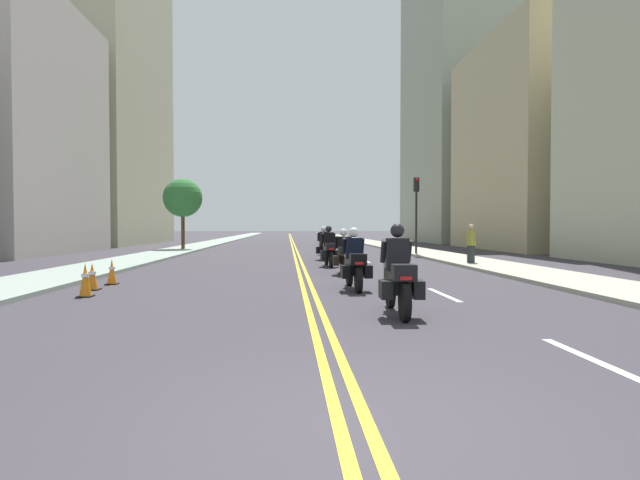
{
  "coord_description": "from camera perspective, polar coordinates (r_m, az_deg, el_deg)",
  "views": [
    {
      "loc": [
        -0.54,
        -3.84,
        1.63
      ],
      "look_at": [
        0.98,
        19.51,
        1.01
      ],
      "focal_mm": 28.44,
      "sensor_mm": 36.0,
      "label": 1
    }
  ],
  "objects": [
    {
      "name": "lane_dashes_white",
      "position": [
        33.09,
        2.75,
        -1.3
      ],
      "size": [
        0.14,
        56.4,
        0.01
      ],
      "color": "silver",
      "rests_on": "ground"
    },
    {
      "name": "motorcycle_4",
      "position": [
        24.81,
        0.39,
        -0.74
      ],
      "size": [
        0.77,
        2.18,
        1.65
      ],
      "rotation": [
        0.0,
        0.0,
        -0.01
      ],
      "color": "black",
      "rests_on": "ground"
    },
    {
      "name": "building_right_1",
      "position": [
        40.73,
        24.14,
        9.64
      ],
      "size": [
        9.58,
        13.9,
        14.96
      ],
      "color": "tan",
      "rests_on": "ground"
    },
    {
      "name": "street_tree_0",
      "position": [
        35.78,
        -15.19,
        4.59
      ],
      "size": [
        2.63,
        2.63,
        4.92
      ],
      "color": "#4D3423",
      "rests_on": "ground"
    },
    {
      "name": "motorcycle_5",
      "position": [
        29.13,
        0.58,
        -0.4
      ],
      "size": [
        0.78,
        2.17,
        1.61
      ],
      "rotation": [
        0.0,
        0.0,
        0.04
      ],
      "color": "black",
      "rests_on": "ground"
    },
    {
      "name": "pedestrian_0",
      "position": [
        22.11,
        16.64,
        -0.45
      ],
      "size": [
        0.47,
        0.42,
        1.74
      ],
      "rotation": [
        0.0,
        0.0,
        0.67
      ],
      "color": "#262C2F",
      "rests_on": "ground"
    },
    {
      "name": "motorcycle_2",
      "position": [
        17.37,
        2.68,
        -1.75
      ],
      "size": [
        0.78,
        2.15,
        1.56
      ],
      "rotation": [
        0.0,
        0.0,
        -0.05
      ],
      "color": "black",
      "rests_on": "ground"
    },
    {
      "name": "ground_plane",
      "position": [
        51.87,
        -3.13,
        -0.29
      ],
      "size": [
        264.0,
        264.0,
        0.0
      ],
      "primitive_type": "plane",
      "color": "#363139"
    },
    {
      "name": "traffic_cone_2",
      "position": [
        14.28,
        -24.25,
        -3.78
      ],
      "size": [
        0.37,
        0.37,
        0.7
      ],
      "color": "black",
      "rests_on": "ground"
    },
    {
      "name": "building_left_1",
      "position": [
        36.02,
        -31.61,
        10.74
      ],
      "size": [
        7.27,
        13.14,
        15.09
      ],
      "color": "#B9ADA7",
      "rests_on": "ground"
    },
    {
      "name": "building_left_2",
      "position": [
        54.03,
        -23.78,
        15.54
      ],
      "size": [
        9.85,
        19.38,
        29.67
      ],
      "color": "#ADAA88",
      "rests_on": "ground"
    },
    {
      "name": "motorcycle_1",
      "position": [
        13.1,
        3.88,
        -2.77
      ],
      "size": [
        0.77,
        2.24,
        1.61
      ],
      "rotation": [
        0.0,
        0.0,
        0.02
      ],
      "color": "black",
      "rests_on": "ground"
    },
    {
      "name": "centreline_yellow_inner",
      "position": [
        51.87,
        -3.26,
        -0.28
      ],
      "size": [
        0.12,
        132.0,
        0.01
      ],
      "primitive_type": "cube",
      "color": "yellow",
      "rests_on": "ground"
    },
    {
      "name": "traffic_cone_1",
      "position": [
        12.96,
        -24.9,
        -4.1
      ],
      "size": [
        0.33,
        0.33,
        0.79
      ],
      "color": "black",
      "rests_on": "ground"
    },
    {
      "name": "motorcycle_0",
      "position": [
        9.44,
        8.78,
        -4.28
      ],
      "size": [
        0.78,
        2.22,
        1.69
      ],
      "rotation": [
        0.0,
        0.0,
        -0.04
      ],
      "color": "black",
      "rests_on": "ground"
    },
    {
      "name": "sidewalk_left",
      "position": [
        52.36,
        -11.65,
        -0.23
      ],
      "size": [
        2.76,
        144.0,
        0.12
      ],
      "primitive_type": "cube",
      "color": "gray",
      "rests_on": "ground"
    },
    {
      "name": "motorcycle_3",
      "position": [
        20.69,
        1.02,
        -1.11
      ],
      "size": [
        0.78,
        2.15,
        1.67
      ],
      "rotation": [
        0.0,
        0.0,
        0.05
      ],
      "color": "black",
      "rests_on": "ground"
    },
    {
      "name": "centreline_yellow_outer",
      "position": [
        51.87,
        -3.0,
        -0.28
      ],
      "size": [
        0.12,
        132.0,
        0.01
      ],
      "primitive_type": "cube",
      "color": "yellow",
      "rests_on": "ground"
    },
    {
      "name": "sidewalk_right",
      "position": [
        52.53,
        5.37,
        -0.2
      ],
      "size": [
        2.76,
        144.0,
        0.12
      ],
      "primitive_type": "cube",
      "color": "#A5A793",
      "rests_on": "ground"
    },
    {
      "name": "building_right_2",
      "position": [
        58.6,
        15.65,
        15.59
      ],
      "size": [
        9.53,
        16.92,
        31.88
      ],
      "color": "#979F8B",
      "rests_on": "ground"
    },
    {
      "name": "traffic_cone_0",
      "position": [
        15.44,
        -22.37,
        -3.31
      ],
      "size": [
        0.31,
        0.31,
        0.73
      ],
      "color": "black",
      "rests_on": "ground"
    },
    {
      "name": "traffic_light_near",
      "position": [
        29.28,
        10.79,
        4.32
      ],
      "size": [
        0.28,
        0.38,
        4.41
      ],
      "color": "black",
      "rests_on": "ground"
    }
  ]
}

